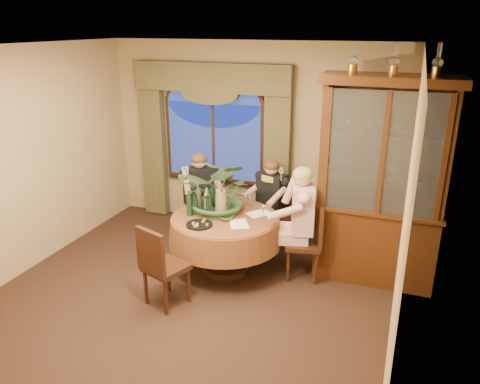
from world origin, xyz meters
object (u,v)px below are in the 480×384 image
(person_back, at_px, (200,197))
(wine_bottle_5, at_px, (189,203))
(chair_back_right, at_px, (277,216))
(wine_bottle_1, at_px, (198,197))
(dining_table, at_px, (225,244))
(olive_bowl, at_px, (226,218))
(oil_lamp_right, at_px, (438,60))
(chair_right, at_px, (303,241))
(person_pink, at_px, (302,222))
(wine_bottle_2, at_px, (212,197))
(oil_lamp_center, at_px, (395,59))
(wine_bottle_3, at_px, (195,202))
(stoneware_vase, at_px, (221,202))
(wine_bottle_0, at_px, (208,203))
(oil_lamp_left, at_px, (353,58))
(chair_back, at_px, (212,206))
(person_scarf, at_px, (272,203))
(wine_bottle_4, at_px, (207,200))
(centerpiece_plant, at_px, (220,164))
(china_cabinet, at_px, (381,184))
(chair_front_left, at_px, (166,265))

(person_back, relative_size, wine_bottle_5, 4.03)
(chair_back_right, relative_size, wine_bottle_1, 2.91)
(dining_table, height_order, olive_bowl, olive_bowl)
(oil_lamp_right, bearing_deg, chair_right, -167.46)
(person_pink, xyz_separation_m, wine_bottle_2, (-1.18, -0.05, 0.20))
(oil_lamp_center, distance_m, wine_bottle_3, 2.84)
(oil_lamp_center, relative_size, chair_back_right, 0.35)
(oil_lamp_right, distance_m, wine_bottle_1, 3.19)
(dining_table, relative_size, chair_right, 1.50)
(stoneware_vase, relative_size, wine_bottle_0, 0.92)
(oil_lamp_right, distance_m, wine_bottle_3, 3.18)
(oil_lamp_left, bearing_deg, chair_back, 168.07)
(stoneware_vase, bearing_deg, person_pink, 8.77)
(chair_right, xyz_separation_m, person_scarf, (-0.63, 0.73, 0.16))
(oil_lamp_left, distance_m, oil_lamp_center, 0.44)
(dining_table, relative_size, oil_lamp_left, 4.22)
(dining_table, xyz_separation_m, wine_bottle_4, (-0.26, 0.04, 0.54))
(person_back, relative_size, wine_bottle_3, 4.03)
(chair_back, xyz_separation_m, person_pink, (1.48, -0.63, 0.23))
(centerpiece_plant, height_order, wine_bottle_3, centerpiece_plant)
(olive_bowl, height_order, wine_bottle_0, wine_bottle_0)
(oil_lamp_center, xyz_separation_m, wine_bottle_4, (-2.06, -0.43, -1.75))
(person_pink, xyz_separation_m, wine_bottle_5, (-1.35, -0.37, 0.20))
(dining_table, distance_m, person_pink, 1.02)
(person_pink, bearing_deg, dining_table, 90.00)
(oil_lamp_left, xyz_separation_m, person_scarf, (-1.02, 0.45, -2.02))
(chair_back, height_order, person_scarf, person_scarf)
(centerpiece_plant, bearing_deg, chair_right, 2.37)
(chair_back, distance_m, wine_bottle_0, 1.08)
(wine_bottle_2, xyz_separation_m, wine_bottle_5, (-0.17, -0.31, 0.00))
(wine_bottle_5, bearing_deg, person_back, 106.90)
(chair_back_right, xyz_separation_m, wine_bottle_2, (-0.68, -0.67, 0.44))
(wine_bottle_2, bearing_deg, wine_bottle_0, -76.69)
(wine_bottle_1, bearing_deg, oil_lamp_left, 11.17)
(olive_bowl, bearing_deg, wine_bottle_4, 156.64)
(china_cabinet, height_order, oil_lamp_center, oil_lamp_center)
(china_cabinet, relative_size, wine_bottle_5, 7.55)
(olive_bowl, distance_m, wine_bottle_1, 0.54)
(oil_lamp_right, relative_size, wine_bottle_1, 1.03)
(oil_lamp_center, height_order, wine_bottle_2, oil_lamp_center)
(chair_front_left, bearing_deg, wine_bottle_4, 105.54)
(oil_lamp_left, relative_size, wine_bottle_3, 1.03)
(wine_bottle_5, bearing_deg, dining_table, 16.14)
(oil_lamp_center, bearing_deg, oil_lamp_right, 0.00)
(oil_lamp_left, height_order, person_scarf, oil_lamp_left)
(olive_bowl, bearing_deg, person_pink, 21.17)
(chair_right, height_order, wine_bottle_1, wine_bottle_1)
(dining_table, bearing_deg, chair_front_left, -109.95)
(chair_back, xyz_separation_m, wine_bottle_3, (0.18, -0.94, 0.44))
(wine_bottle_2, bearing_deg, chair_front_left, -94.07)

